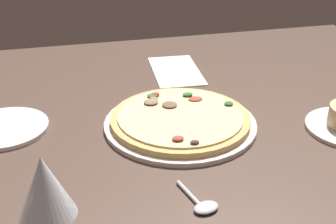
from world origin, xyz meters
TOP-DOWN VIEW (x-y plane):
  - dining_table at (0.00, 0.00)cm, footprint 150.00×110.00cm
  - pizza_main at (-4.60, 1.76)cm, footprint 30.63×30.63cm
  - wine_glass_far at (20.85, 32.63)cm, footprint 7.15×7.15cm
  - side_plate at (29.61, -5.02)cm, footprint 17.08×17.08cm
  - paper_menu at (-11.35, -26.80)cm, footprint 13.19×21.86cm
  - spoon at (-1.17, 27.12)cm, footprint 4.57×9.38cm

SIDE VIEW (x-z plane):
  - dining_table at x=0.00cm, z-range 0.00..4.00cm
  - paper_menu at x=-11.35cm, z-range 4.00..4.30cm
  - side_plate at x=29.61cm, z-range 4.00..4.90cm
  - spoon at x=-1.17cm, z-range 3.96..4.96cm
  - pizza_main at x=-4.60cm, z-range 3.54..6.93cm
  - wine_glass_far at x=20.85cm, z-range 7.06..22.89cm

